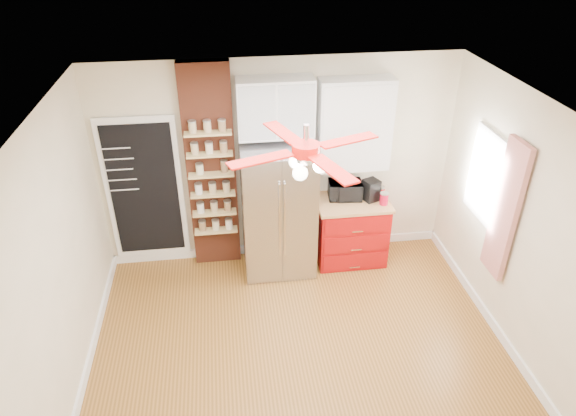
{
  "coord_description": "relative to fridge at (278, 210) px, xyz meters",
  "views": [
    {
      "loc": [
        -0.68,
        -3.87,
        4.2
      ],
      "look_at": [
        -0.03,
        0.9,
        1.33
      ],
      "focal_mm": 32.0,
      "sensor_mm": 36.0,
      "label": 1
    }
  ],
  "objects": [
    {
      "name": "floor",
      "position": [
        0.05,
        -1.63,
        -0.88
      ],
      "size": [
        4.5,
        4.5,
        0.0
      ],
      "primitive_type": "plane",
      "color": "#976226",
      "rests_on": "ground"
    },
    {
      "name": "ceiling",
      "position": [
        0.05,
        -1.63,
        1.83
      ],
      "size": [
        4.5,
        4.5,
        0.0
      ],
      "primitive_type": "plane",
      "color": "white",
      "rests_on": "wall_back"
    },
    {
      "name": "wall_back",
      "position": [
        0.05,
        0.37,
        0.48
      ],
      "size": [
        4.5,
        0.02,
        2.7
      ],
      "primitive_type": "cube",
      "color": "beige",
      "rests_on": "floor"
    },
    {
      "name": "wall_left",
      "position": [
        -2.2,
        -1.63,
        0.48
      ],
      "size": [
        0.02,
        4.0,
        2.7
      ],
      "primitive_type": "cube",
      "color": "beige",
      "rests_on": "floor"
    },
    {
      "name": "wall_right",
      "position": [
        2.3,
        -1.63,
        0.48
      ],
      "size": [
        0.02,
        4.0,
        2.7
      ],
      "primitive_type": "cube",
      "color": "beige",
      "rests_on": "floor"
    },
    {
      "name": "chalkboard",
      "position": [
        -1.65,
        0.33,
        0.23
      ],
      "size": [
        0.95,
        0.05,
        1.95
      ],
      "color": "white",
      "rests_on": "wall_back"
    },
    {
      "name": "brick_pillar",
      "position": [
        -0.8,
        0.29,
        0.48
      ],
      "size": [
        0.6,
        0.16,
        2.7
      ],
      "primitive_type": "cube",
      "color": "brown",
      "rests_on": "floor"
    },
    {
      "name": "fridge",
      "position": [
        0.0,
        0.0,
        0.0
      ],
      "size": [
        0.9,
        0.7,
        1.75
      ],
      "primitive_type": "cube",
      "color": "#A8A8AC",
      "rests_on": "floor"
    },
    {
      "name": "upper_glass_cabinet",
      "position": [
        0.0,
        0.2,
        1.27
      ],
      "size": [
        0.9,
        0.35,
        0.7
      ],
      "primitive_type": "cube",
      "color": "white",
      "rests_on": "wall_back"
    },
    {
      "name": "red_cabinet",
      "position": [
        0.97,
        0.05,
        -0.42
      ],
      "size": [
        0.94,
        0.64,
        0.9
      ],
      "color": "#A00B0B",
      "rests_on": "floor"
    },
    {
      "name": "upper_shelf_unit",
      "position": [
        0.97,
        0.22,
        1.0
      ],
      "size": [
        0.9,
        0.3,
        1.15
      ],
      "primitive_type": "cube",
      "color": "white",
      "rests_on": "wall_back"
    },
    {
      "name": "window",
      "position": [
        2.28,
        -0.73,
        0.68
      ],
      "size": [
        0.04,
        0.75,
        1.05
      ],
      "primitive_type": "cube",
      "color": "white",
      "rests_on": "wall_right"
    },
    {
      "name": "curtain",
      "position": [
        2.23,
        -1.28,
        0.57
      ],
      "size": [
        0.06,
        0.4,
        1.55
      ],
      "primitive_type": "cube",
      "color": "red",
      "rests_on": "wall_right"
    },
    {
      "name": "ceiling_fan",
      "position": [
        0.05,
        -1.63,
        1.55
      ],
      "size": [
        1.4,
        1.4,
        0.44
      ],
      "color": "silver",
      "rests_on": "ceiling"
    },
    {
      "name": "toaster_oven",
      "position": [
        0.88,
        0.14,
        0.14
      ],
      "size": [
        0.45,
        0.32,
        0.23
      ],
      "primitive_type": "imported",
      "rotation": [
        0.0,
        0.0,
        -0.09
      ],
      "color": "black",
      "rests_on": "red_cabinet"
    },
    {
      "name": "coffee_maker",
      "position": [
        1.2,
        0.06,
        0.17
      ],
      "size": [
        0.23,
        0.24,
        0.28
      ],
      "primitive_type": "cube",
      "rotation": [
        0.0,
        0.0,
        0.38
      ],
      "color": "black",
      "rests_on": "red_cabinet"
    },
    {
      "name": "canister_left",
      "position": [
        1.34,
        -0.08,
        0.1
      ],
      "size": [
        0.13,
        0.13,
        0.15
      ],
      "primitive_type": "cylinder",
      "rotation": [
        0.0,
        0.0,
        0.23
      ],
      "color": "red",
      "rests_on": "red_cabinet"
    },
    {
      "name": "canister_right",
      "position": [
        1.34,
        0.08,
        0.1
      ],
      "size": [
        0.1,
        0.1,
        0.15
      ],
      "primitive_type": "cylinder",
      "rotation": [
        0.0,
        0.0,
        -0.03
      ],
      "color": "#B0090F",
      "rests_on": "red_cabinet"
    },
    {
      "name": "pantry_jar_oats",
      "position": [
        -0.93,
        0.16,
        0.56
      ],
      "size": [
        0.12,
        0.12,
        0.12
      ],
      "primitive_type": "cylinder",
      "rotation": [
        0.0,
        0.0,
        0.34
      ],
      "color": "beige",
      "rests_on": "brick_pillar"
    },
    {
      "name": "pantry_jar_beans",
      "position": [
        -0.64,
        0.18,
        0.57
      ],
      "size": [
        0.1,
        0.1,
        0.14
      ],
      "primitive_type": "cylinder",
      "rotation": [
        0.0,
        0.0,
        0.09
      ],
      "color": "#8B6747",
      "rests_on": "brick_pillar"
    }
  ]
}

